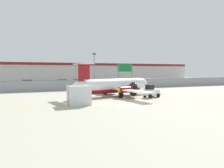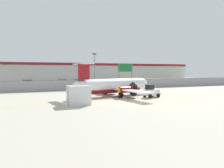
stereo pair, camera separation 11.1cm
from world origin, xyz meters
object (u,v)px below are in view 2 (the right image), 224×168
Objects in this scene: traffic_cone_near_left at (121,94)px; traffic_cone_near_right at (84,98)px; parked_car_4 at (97,82)px; parked_car_1 at (43,85)px; parked_car_3 at (79,82)px; baggage_tug at (151,92)px; apron_light_pole at (94,69)px; parked_car_2 at (63,82)px; ground_crew_worker at (119,92)px; parked_car_6 at (134,81)px; commuter_airplane at (116,86)px; parked_car_0 at (28,83)px; parked_car_5 at (121,81)px; highway_sign at (125,70)px; cargo_container at (79,95)px.

traffic_cone_near_left is 1.00× the size of traffic_cone_near_right.
parked_car_4 is (3.44, 24.50, 0.58)m from traffic_cone_near_left.
parked_car_3 is (9.20, 6.75, 0.00)m from parked_car_1.
apron_light_pole is (-5.06, 12.48, 3.45)m from baggage_tug.
parked_car_2 is at bearing 100.88° from baggage_tug.
parked_car_4 is (4.60, 26.53, -0.06)m from ground_crew_worker.
parked_car_4 is (5.05, 0.19, 0.00)m from parked_car_3.
parked_car_6 is at bearing -8.27° from parked_car_4.
commuter_airplane is at bearing -75.53° from parked_car_2.
parked_car_2 is (-9.35, 27.11, 0.04)m from baggage_tug.
parked_car_0 is (-13.36, 25.33, -0.71)m from commuter_airplane.
baggage_tug is 27.24m from parked_car_4.
traffic_cone_near_right is 26.55m from parked_car_3.
traffic_cone_near_right is 0.15× the size of parked_car_2.
baggage_tug is 13.90m from apron_light_pole.
parked_car_6 is at bearing -5.81° from parked_car_3.
traffic_cone_near_right is 0.15× the size of parked_car_1.
parked_car_5 is (10.21, 23.72, 0.58)m from traffic_cone_near_left.
traffic_cone_near_left is 0.12× the size of highway_sign.
parked_car_2 is (-4.53, 26.39, -0.06)m from ground_crew_worker.
traffic_cone_near_right is 0.15× the size of parked_car_4.
cargo_container is 30.22m from parked_car_3.
parked_car_3 is 14.97m from apron_light_pole.
traffic_cone_near_right is at bearing -163.59° from traffic_cone_near_left.
baggage_tug is 33.70m from parked_car_0.
highway_sign is at bearing 26.55° from apron_light_pole.
parked_car_6 is (14.73, 22.71, -0.71)m from commuter_airplane.
parked_car_1 is 18.59m from highway_sign.
parked_car_5 is at bearing 50.27° from apron_light_pole.
apron_light_pole is (-11.62, -13.98, 3.41)m from parked_car_5.
parked_car_5 is at bearing 72.48° from highway_sign.
parked_car_1 is at bearing 121.61° from traffic_cone_near_left.
commuter_airplane reaches higher than parked_car_1.
ground_crew_worker is 2.66× the size of traffic_cone_near_right.
parked_car_1 is at bearing 108.87° from commuter_airplane.
traffic_cone_near_right is at bearing 166.57° from baggage_tug.
highway_sign is (7.15, 14.02, 3.83)m from traffic_cone_near_left.
apron_light_pole is (-0.24, 11.76, 3.35)m from ground_crew_worker.
parked_car_3 is 1.00× the size of parked_car_6.
parked_car_0 is at bearing 97.59° from cargo_container.
baggage_tug is 1.45× the size of ground_crew_worker.
traffic_cone_near_right is (-5.05, 0.20, -0.64)m from ground_crew_worker.
apron_light_pole is (-0.79, 9.09, 2.70)m from commuter_airplane.
parked_car_6 is at bearing 48.93° from cargo_container.
cargo_container reaches higher than parked_car_0.
parked_car_0 is 1.01× the size of parked_car_3.
parked_car_4 is 1.00× the size of parked_car_6.
cargo_container is at bearing -81.93° from parked_car_0.
traffic_cone_near_right is at bearing -168.33° from commuter_airplane.
baggage_tug reaches higher than parked_car_0.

